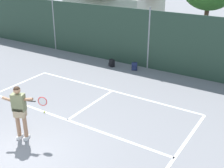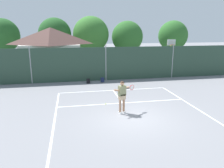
# 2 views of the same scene
# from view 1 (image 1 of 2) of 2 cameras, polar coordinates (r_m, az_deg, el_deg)

# --- Properties ---
(ground_plane) EXTENTS (120.00, 120.00, 0.00)m
(ground_plane) POSITION_cam_1_polar(r_m,az_deg,el_deg) (9.55, -18.47, -12.94)
(ground_plane) COLOR gray
(court_markings) EXTENTS (8.30, 11.10, 0.01)m
(court_markings) POSITION_cam_1_polar(r_m,az_deg,el_deg) (9.87, -15.58, -11.21)
(court_markings) COLOR white
(court_markings) RESTS_ON ground
(chainlink_fence) EXTENTS (26.09, 0.09, 3.18)m
(chainlink_fence) POSITION_cam_1_polar(r_m,az_deg,el_deg) (15.48, 7.09, 8.41)
(chainlink_fence) COLOR #284233
(chainlink_fence) RESTS_ON ground
(clubhouse_building) EXTENTS (6.39, 4.68, 4.77)m
(clubhouse_building) POSITION_cam_1_polar(r_m,az_deg,el_deg) (21.84, 0.48, 15.47)
(clubhouse_building) COLOR silver
(clubhouse_building) RESTS_ON ground
(tennis_player) EXTENTS (1.32, 0.68, 1.85)m
(tennis_player) POSITION_cam_1_polar(r_m,az_deg,el_deg) (9.69, -17.33, -4.47)
(tennis_player) COLOR silver
(tennis_player) RESTS_ON ground
(tennis_ball) EXTENTS (0.07, 0.07, 0.07)m
(tennis_ball) POSITION_cam_1_polar(r_m,az_deg,el_deg) (11.57, -12.88, -5.26)
(tennis_ball) COLOR #CCE033
(tennis_ball) RESTS_ON ground
(backpack_black) EXTENTS (0.33, 0.31, 0.46)m
(backpack_black) POSITION_cam_1_polar(r_m,az_deg,el_deg) (15.93, -0.05, 4.03)
(backpack_black) COLOR black
(backpack_black) RESTS_ON ground
(backpack_navy) EXTENTS (0.33, 0.32, 0.46)m
(backpack_navy) POSITION_cam_1_polar(r_m,az_deg,el_deg) (15.48, 4.34, 3.38)
(backpack_navy) COLOR navy
(backpack_navy) RESTS_ON ground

